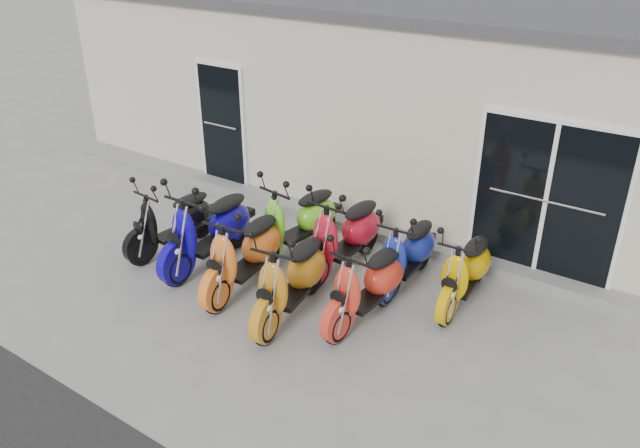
% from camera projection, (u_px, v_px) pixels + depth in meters
% --- Properties ---
extents(ground, '(80.00, 80.00, 0.00)m').
position_uv_depth(ground, '(295.00, 289.00, 8.57)').
color(ground, gray).
rests_on(ground, ground).
extents(building, '(14.00, 6.00, 3.20)m').
position_uv_depth(building, '(458.00, 93.00, 11.69)').
color(building, beige).
rests_on(building, ground).
extents(front_step, '(14.00, 0.40, 0.15)m').
position_uv_depth(front_step, '(370.00, 229.00, 10.03)').
color(front_step, gray).
rests_on(front_step, ground).
extents(door_left, '(1.07, 0.08, 2.22)m').
position_uv_depth(door_left, '(222.00, 121.00, 11.22)').
color(door_left, black).
rests_on(door_left, front_step).
extents(door_right, '(2.02, 0.08, 2.22)m').
position_uv_depth(door_right, '(547.00, 195.00, 8.30)').
color(door_right, black).
rests_on(door_right, front_step).
extents(scooter_front_black, '(0.79, 1.78, 1.28)m').
position_uv_depth(scooter_front_black, '(171.00, 212.00, 9.27)').
color(scooter_front_black, black).
rests_on(scooter_front_black, ground).
extents(scooter_front_blue, '(0.79, 2.01, 1.47)m').
position_uv_depth(scooter_front_blue, '(208.00, 219.00, 8.85)').
color(scooter_front_blue, '#0E0597').
rests_on(scooter_front_blue, ground).
extents(scooter_front_orange_a, '(0.90, 1.96, 1.40)m').
position_uv_depth(scooter_front_orange_a, '(244.00, 243.00, 8.28)').
color(scooter_front_orange_a, orange).
rests_on(scooter_front_orange_a, ground).
extents(scooter_front_orange_b, '(0.94, 1.94, 1.38)m').
position_uv_depth(scooter_front_orange_b, '(291.00, 269.00, 7.71)').
color(scooter_front_orange_b, orange).
rests_on(scooter_front_orange_b, ground).
extents(scooter_front_red, '(0.75, 1.81, 1.31)m').
position_uv_depth(scooter_front_red, '(367.00, 275.00, 7.65)').
color(scooter_front_red, red).
rests_on(scooter_front_red, ground).
extents(scooter_back_green, '(0.96, 1.95, 1.38)m').
position_uv_depth(scooter_back_green, '(297.00, 211.00, 9.20)').
color(scooter_back_green, '#75E723').
rests_on(scooter_back_green, ground).
extents(scooter_back_red, '(0.78, 1.94, 1.41)m').
position_uv_depth(scooter_back_red, '(345.00, 225.00, 8.75)').
color(scooter_back_red, red).
rests_on(scooter_back_red, ground).
extents(scooter_back_blue, '(0.65, 1.72, 1.26)m').
position_uv_depth(scooter_back_blue, '(407.00, 245.00, 8.39)').
color(scooter_back_blue, '#17279C').
rests_on(scooter_back_blue, ground).
extents(scooter_back_yellow, '(0.68, 1.70, 1.24)m').
position_uv_depth(scooter_back_yellow, '(466.00, 262.00, 7.98)').
color(scooter_back_yellow, '#D9A000').
rests_on(scooter_back_yellow, ground).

